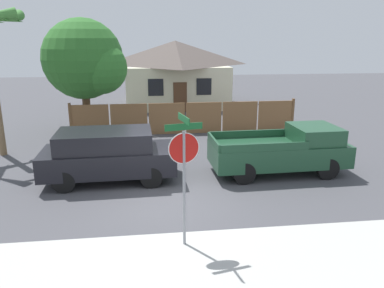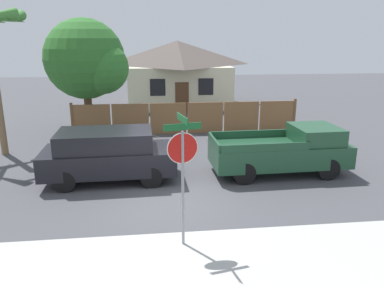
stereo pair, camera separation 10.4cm
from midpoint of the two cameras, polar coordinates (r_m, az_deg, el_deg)
name	(u,v)px [view 1 (the left image)]	position (r m, az deg, el deg)	size (l,w,h in m)	color
ground_plane	(162,201)	(11.58, -4.84, -8.62)	(80.00, 80.00, 0.00)	#47474C
sidewalk_strip	(170,271)	(8.43, -3.73, -18.70)	(36.00, 3.20, 0.01)	#B2B2AD
wooden_fence	(185,118)	(19.36, -1.15, 3.96)	(11.64, 0.12, 1.71)	brown
house	(175,72)	(28.43, -2.64, 10.97)	(7.66, 7.70, 4.63)	beige
oak_tree	(87,61)	(19.90, -15.89, 12.06)	(4.22, 4.02, 5.79)	brown
red_suv	(108,154)	(13.14, -12.90, -1.49)	(4.54, 2.10, 1.78)	black
orange_pickup	(284,150)	(13.98, 13.58, -0.94)	(4.93, 2.08, 1.73)	#1E472D
stop_sign	(184,160)	(8.46, -1.59, -2.43)	(0.86, 0.77, 3.15)	gray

